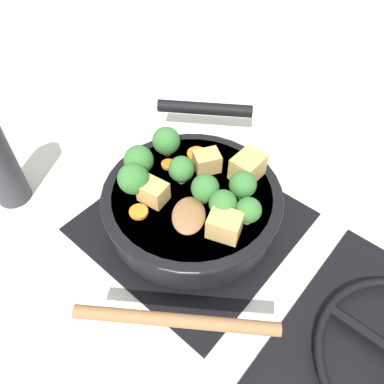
{
  "coord_description": "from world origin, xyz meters",
  "views": [
    {
      "loc": [
        0.28,
        0.24,
        0.51
      ],
      "look_at": [
        0.0,
        0.0,
        0.08
      ],
      "focal_mm": 35.0,
      "sensor_mm": 36.0,
      "label": 1
    }
  ],
  "objects": [
    {
      "name": "ground_plane",
      "position": [
        0.0,
        0.0,
        0.0
      ],
      "size": [
        2.4,
        2.4,
        0.0
      ],
      "primitive_type": "plane",
      "color": "silver"
    },
    {
      "name": "front_burner_grate",
      "position": [
        0.0,
        0.0,
        0.01
      ],
      "size": [
        0.31,
        0.31,
        0.03
      ],
      "color": "black",
      "rests_on": "ground_plane"
    },
    {
      "name": "skillet_pan",
      "position": [
        -0.0,
        -0.0,
        0.06
      ],
      "size": [
        0.39,
        0.35,
        0.05
      ],
      "color": "black",
      "rests_on": "front_burner_grate"
    },
    {
      "name": "wooden_spoon",
      "position": [
        0.11,
        0.08,
        0.09
      ],
      "size": [
        0.24,
        0.23,
        0.02
      ],
      "color": "olive",
      "rests_on": "skillet_pan"
    },
    {
      "name": "tofu_cube_center_large",
      "position": [
        0.05,
        -0.03,
        0.09
      ],
      "size": [
        0.04,
        0.04,
        0.03
      ],
      "primitive_type": "cube",
      "rotation": [
        0.0,
        0.0,
        1.71
      ],
      "color": "tan",
      "rests_on": "skillet_pan"
    },
    {
      "name": "tofu_cube_near_handle",
      "position": [
        -0.05,
        -0.01,
        0.09
      ],
      "size": [
        0.05,
        0.05,
        0.03
      ],
      "primitive_type": "cube",
      "rotation": [
        0.0,
        0.0,
        2.58
      ],
      "color": "tan",
      "rests_on": "skillet_pan"
    },
    {
      "name": "tofu_cube_east_chunk",
      "position": [
        0.03,
        0.08,
        0.1
      ],
      "size": [
        0.05,
        0.05,
        0.04
      ],
      "primitive_type": "cube",
      "rotation": [
        0.0,
        0.0,
        5.06
      ],
      "color": "tan",
      "rests_on": "skillet_pan"
    },
    {
      "name": "tofu_cube_west_chunk",
      "position": [
        -0.08,
        0.04,
        0.1
      ],
      "size": [
        0.05,
        0.04,
        0.04
      ],
      "primitive_type": "cube",
      "rotation": [
        0.0,
        0.0,
        6.27
      ],
      "color": "tan",
      "rests_on": "skillet_pan"
    },
    {
      "name": "broccoli_floret_near_spoon",
      "position": [
        -0.04,
        -0.09,
        0.11
      ],
      "size": [
        0.05,
        0.05,
        0.05
      ],
      "color": "#709956",
      "rests_on": "skillet_pan"
    },
    {
      "name": "broccoli_floret_center_top",
      "position": [
        0.02,
        -0.09,
        0.11
      ],
      "size": [
        0.05,
        0.05,
        0.05
      ],
      "color": "#709956",
      "rests_on": "skillet_pan"
    },
    {
      "name": "broccoli_floret_east_rim",
      "position": [
        -0.0,
        0.03,
        0.1
      ],
      "size": [
        0.04,
        0.04,
        0.05
      ],
      "color": "#709956",
      "rests_on": "skillet_pan"
    },
    {
      "name": "broccoli_floret_west_rim",
      "position": [
        -0.01,
        0.09,
        0.1
      ],
      "size": [
        0.04,
        0.04,
        0.04
      ],
      "color": "#709956",
      "rests_on": "skillet_pan"
    },
    {
      "name": "broccoli_floret_north_edge",
      "position": [
        -0.01,
        -0.03,
        0.1
      ],
      "size": [
        0.04,
        0.04,
        0.05
      ],
      "color": "#709956",
      "rests_on": "skillet_pan"
    },
    {
      "name": "broccoli_floret_south_cluster",
      "position": [
        0.06,
        -0.06,
        0.11
      ],
      "size": [
        0.05,
        0.05,
        0.05
      ],
      "color": "#709956",
      "rests_on": "skillet_pan"
    },
    {
      "name": "broccoli_floret_mid_floret",
      "position": [
        -0.04,
        0.06,
        0.1
      ],
      "size": [
        0.04,
        0.04,
        0.05
      ],
      "color": "#709956",
      "rests_on": "skillet_pan"
    },
    {
      "name": "broccoli_floret_small_inner",
      "position": [
        0.01,
        0.06,
        0.1
      ],
      "size": [
        0.04,
        0.04,
        0.05
      ],
      "color": "#709956",
      "rests_on": "skillet_pan"
    },
    {
      "name": "carrot_slice_orange_thin",
      "position": [
        0.08,
        -0.03,
        0.08
      ],
      "size": [
        0.03,
        0.03,
        0.01
      ],
      "primitive_type": "cylinder",
      "color": "orange",
      "rests_on": "skillet_pan"
    },
    {
      "name": "carrot_slice_near_center",
      "position": [
        -0.02,
        -0.07,
        0.08
      ],
      "size": [
        0.02,
        0.02,
        0.01
      ],
      "primitive_type": "cylinder",
      "color": "orange",
      "rests_on": "skillet_pan"
    },
    {
      "name": "carrot_slice_edge_slice",
      "position": [
        -0.07,
        -0.05,
        0.08
      ],
      "size": [
        0.03,
        0.03,
        0.01
      ],
      "primitive_type": "cylinder",
      "color": "orange",
      "rests_on": "skillet_pan"
    }
  ]
}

